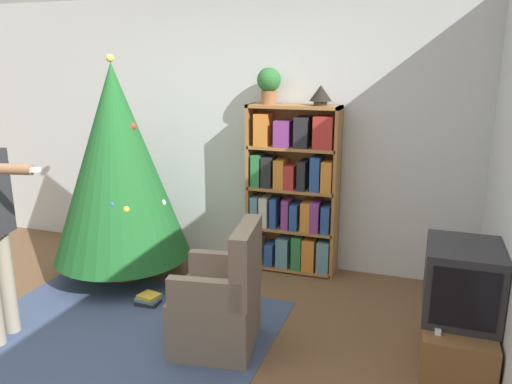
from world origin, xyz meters
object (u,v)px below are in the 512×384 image
Objects in this scene: television at (462,281)px; table_lamp at (321,94)px; potted_plant at (269,83)px; bookshelf at (294,193)px; armchair at (221,305)px; christmas_tree at (118,163)px.

television is 2.04m from table_lamp.
potted_plant reaches higher than table_lamp.
bookshelf reaches higher than armchair.
table_lamp is at bearing 133.84° from television.
christmas_tree reaches higher than television.
armchair reaches higher than television.
table_lamp is at bearing 1.64° from bookshelf.
bookshelf is at bearing -1.44° from potted_plant.
bookshelf is at bearing 166.28° from armchair.
potted_plant reaches higher than television.
bookshelf is 8.03× the size of table_lamp.
armchair is at bearing -171.55° from television.
bookshelf is at bearing -178.36° from table_lamp.
christmas_tree is at bearing -155.85° from bookshelf.
potted_plant is (-0.12, 1.49, 1.47)m from armchair.
armchair is at bearing -85.31° from potted_plant.
christmas_tree is at bearing -158.56° from table_lamp.
christmas_tree is at bearing -130.11° from armchair.
bookshelf is 1.91m from television.
television is 0.59× the size of armchair.
potted_plant reaches higher than armchair.
bookshelf is 1.75× the size of armchair.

